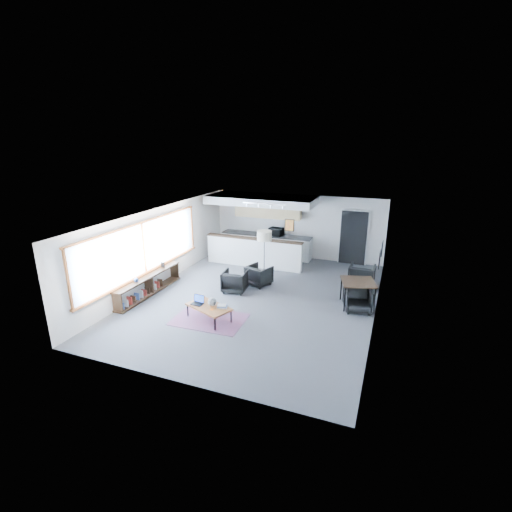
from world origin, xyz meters
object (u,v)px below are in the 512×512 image
(book_stack, at_px, (222,306))
(floor_lamp, at_px, (264,237))
(ceramic_pot, at_px, (212,302))
(coffee_table, at_px, (209,307))
(laptop, at_px, (198,301))
(armchair_right, at_px, (259,274))
(dining_chair_near, at_px, (358,300))
(microwave, at_px, (276,231))
(dining_chair_far, at_px, (362,276))
(armchair_left, at_px, (235,280))
(dining_table, at_px, (358,283))

(book_stack, bearing_deg, floor_lamp, 90.11)
(ceramic_pot, bearing_deg, coffee_table, -144.46)
(floor_lamp, bearing_deg, laptop, -102.32)
(armchair_right, bearing_deg, coffee_table, 100.93)
(dining_chair_near, height_order, microwave, microwave)
(floor_lamp, height_order, dining_chair_near, floor_lamp)
(ceramic_pot, bearing_deg, dining_chair_far, 47.68)
(armchair_right, relative_size, microwave, 1.33)
(armchair_left, height_order, armchair_right, armchair_left)
(book_stack, relative_size, floor_lamp, 0.19)
(laptop, distance_m, microwave, 5.99)
(coffee_table, height_order, armchair_left, armchair_left)
(dining_chair_far, bearing_deg, ceramic_pot, 48.78)
(coffee_table, distance_m, book_stack, 0.39)
(floor_lamp, xyz_separation_m, microwave, (-0.43, 2.61, -0.41))
(armchair_left, xyz_separation_m, floor_lamp, (0.52, 1.32, 1.15))
(dining_chair_far, bearing_deg, dining_chair_near, 93.90)
(ceramic_pot, relative_size, armchair_left, 0.31)
(coffee_table, distance_m, armchair_left, 2.07)
(laptop, bearing_deg, dining_chair_near, 30.15)
(dining_chair_near, relative_size, microwave, 1.18)
(armchair_left, distance_m, dining_chair_far, 4.22)
(laptop, relative_size, dining_table, 0.29)
(coffee_table, bearing_deg, ceramic_pot, 57.57)
(book_stack, height_order, armchair_right, armchair_right)
(armchair_right, relative_size, dining_chair_far, 1.06)
(laptop, relative_size, dining_chair_near, 0.51)
(armchair_left, distance_m, armchair_right, 0.95)
(book_stack, xyz_separation_m, dining_chair_near, (3.34, 2.00, -0.11))
(book_stack, distance_m, dining_table, 4.02)
(microwave, bearing_deg, floor_lamp, -72.69)
(armchair_right, relative_size, dining_table, 0.65)
(armchair_left, xyz_separation_m, microwave, (0.10, 3.93, 0.74))
(ceramic_pot, height_order, floor_lamp, floor_lamp)
(ceramic_pot, xyz_separation_m, dining_table, (3.59, 2.29, 0.19))
(armchair_right, xyz_separation_m, dining_table, (3.28, -0.51, 0.34))
(dining_table, bearing_deg, floor_lamp, 162.37)
(coffee_table, height_order, dining_chair_near, dining_chair_near)
(ceramic_pot, relative_size, dining_table, 0.20)
(dining_chair_near, bearing_deg, ceramic_pot, -167.21)
(microwave, bearing_deg, book_stack, -77.83)
(book_stack, bearing_deg, dining_chair_far, 50.29)
(coffee_table, distance_m, ceramic_pot, 0.18)
(dining_chair_near, bearing_deg, coffee_table, -167.05)
(book_stack, distance_m, dining_chair_far, 5.08)
(armchair_left, relative_size, microwave, 1.35)
(armchair_right, relative_size, floor_lamp, 0.43)
(book_stack, distance_m, dining_chair_near, 3.89)
(armchair_left, bearing_deg, ceramic_pot, 90.14)
(coffee_table, distance_m, floor_lamp, 3.60)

